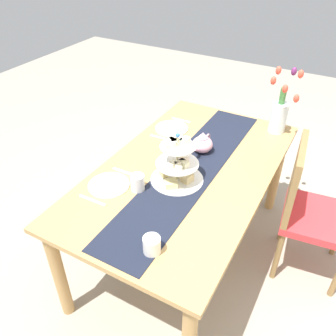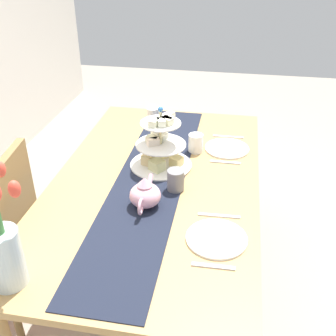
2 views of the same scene
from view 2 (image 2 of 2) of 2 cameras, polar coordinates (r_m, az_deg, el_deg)
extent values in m
plane|color=gray|center=(2.36, -1.44, -16.64)|extent=(8.00, 8.00, 0.00)
cube|color=tan|center=(1.90, -1.71, -2.00)|extent=(1.65, 0.94, 0.03)
cylinder|color=tan|center=(2.70, 9.99, -0.74)|extent=(0.07, 0.07, 0.69)
cylinder|color=tan|center=(2.80, -6.52, 0.74)|extent=(0.07, 0.07, 0.69)
cylinder|color=olive|center=(2.33, -17.24, -12.06)|extent=(0.04, 0.04, 0.41)
cylinder|color=olive|center=(2.10, -20.43, -18.58)|extent=(0.04, 0.04, 0.41)
cube|color=olive|center=(1.91, -20.81, -4.96)|extent=(0.42, 0.09, 0.45)
cube|color=black|center=(1.90, -2.43, -1.49)|extent=(1.60, 0.31, 0.00)
cylinder|color=beige|center=(1.93, -1.02, 4.01)|extent=(0.01, 0.01, 0.28)
cylinder|color=white|center=(2.00, -0.98, 0.49)|extent=(0.30, 0.30, 0.01)
cylinder|color=white|center=(1.95, -1.01, 3.30)|extent=(0.24, 0.24, 0.01)
cylinder|color=white|center=(1.90, -1.04, 6.25)|extent=(0.19, 0.19, 0.01)
cube|color=beige|center=(2.06, -0.72, 2.15)|extent=(0.09, 0.09, 0.04)
cube|color=#D5C088|center=(1.99, -2.77, 1.24)|extent=(0.07, 0.07, 0.05)
cube|color=beige|center=(1.94, -1.55, 0.38)|extent=(0.08, 0.08, 0.05)
cube|color=#E5D287|center=(1.98, 1.19, 0.97)|extent=(0.07, 0.07, 0.04)
cube|color=silver|center=(1.97, -0.71, 4.32)|extent=(0.06, 0.05, 0.03)
cube|color=beige|center=(1.99, -1.65, 4.53)|extent=(0.07, 0.06, 0.03)
cube|color=beige|center=(1.95, -2.20, 4.01)|extent=(0.05, 0.06, 0.03)
cube|color=#F4E2CA|center=(1.93, -2.08, 3.67)|extent=(0.06, 0.07, 0.03)
cube|color=silver|center=(1.86, -1.94, 6.32)|extent=(0.06, 0.05, 0.03)
cube|color=silver|center=(1.86, -0.95, 6.38)|extent=(0.06, 0.05, 0.03)
cube|color=#EFE7BE|center=(1.87, -0.14, 6.57)|extent=(0.06, 0.07, 0.03)
cube|color=beige|center=(1.88, -0.15, 6.70)|extent=(0.05, 0.06, 0.03)
cube|color=#F3E2C1|center=(1.92, 0.10, 7.23)|extent=(0.07, 0.06, 0.03)
sphere|color=#3370B7|center=(1.87, -1.06, 8.18)|extent=(0.02, 0.02, 0.02)
ellipsoid|color=#E5A8BC|center=(1.69, -3.19, -3.82)|extent=(0.13, 0.13, 0.10)
cone|color=#E5A8BC|center=(1.65, -3.25, -1.87)|extent=(0.06, 0.06, 0.04)
cylinder|color=#E5A8BC|center=(1.76, -2.55, -1.92)|extent=(0.07, 0.02, 0.06)
torus|color=#E5A8BC|center=(1.63, -3.82, -5.38)|extent=(0.07, 0.01, 0.07)
cylinder|color=silver|center=(1.42, -21.71, -11.58)|extent=(0.11, 0.11, 0.21)
ellipsoid|color=#EF4C38|center=(1.37, -22.33, -0.17)|extent=(0.04, 0.04, 0.06)
ellipsoid|color=#EF4C38|center=(1.25, -20.57, -2.77)|extent=(0.04, 0.04, 0.06)
cylinder|color=white|center=(2.46, -2.08, 7.46)|extent=(0.08, 0.08, 0.08)
cylinder|color=white|center=(1.56, 6.77, -9.71)|extent=(0.23, 0.23, 0.01)
cube|color=silver|center=(1.45, 6.33, -13.43)|extent=(0.02, 0.15, 0.01)
cube|color=silver|center=(1.67, 7.13, -6.59)|extent=(0.02, 0.17, 0.01)
cylinder|color=white|center=(2.17, 8.19, 2.71)|extent=(0.23, 0.23, 0.01)
cube|color=silver|center=(2.04, 7.98, 0.80)|extent=(0.02, 0.15, 0.01)
cube|color=silver|center=(2.30, 8.38, 4.32)|extent=(0.02, 0.17, 0.01)
cylinder|color=slate|center=(1.79, 1.08, -1.66)|extent=(0.08, 0.08, 0.09)
cylinder|color=white|center=(2.11, 3.88, 3.47)|extent=(0.08, 0.08, 0.09)
camera|label=1|loc=(3.29, -10.59, 33.99)|focal=37.71mm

